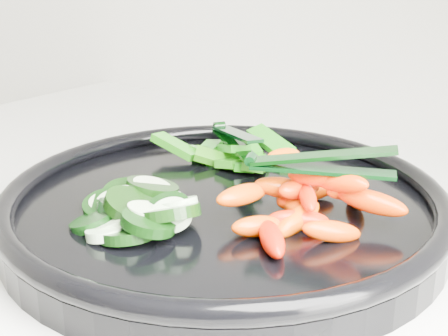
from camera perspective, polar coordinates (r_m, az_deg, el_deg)
The scene contains 6 objects.
veggie_tray at distance 0.53m, azimuth 0.00°, elevation -3.52°, with size 0.41×0.41×0.04m.
cucumber_pile at distance 0.50m, azimuth -8.06°, elevation -3.61°, with size 0.13×0.12×0.04m.
carrot_pile at distance 0.49m, azimuth 7.47°, elevation -3.04°, with size 0.13×0.15×0.06m.
pepper_pile at distance 0.62m, azimuth 0.78°, elevation 1.26°, with size 0.13×0.10×0.04m.
tong_carrot at distance 0.48m, azimuth 8.53°, elevation 0.48°, with size 0.11×0.06×0.02m.
tong_pepper at distance 0.61m, azimuth 1.00°, elevation 2.72°, with size 0.10×0.08×0.02m.
Camera 1 is at (-0.18, 1.29, 1.16)m, focal length 50.00 mm.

